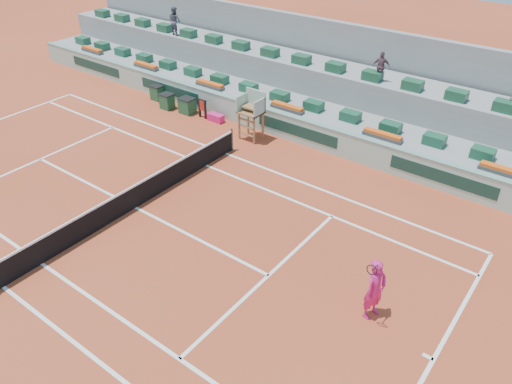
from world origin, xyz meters
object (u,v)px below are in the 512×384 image
umpire_chair (252,109)px  tennis_player (375,289)px  drink_cooler_a (187,105)px  player_bag (216,118)px

umpire_chair → tennis_player: 12.07m
drink_cooler_a → tennis_player: bearing=-26.8°
drink_cooler_a → tennis_player: 16.13m
player_bag → umpire_chair: (2.68, -0.37, 1.34)m
drink_cooler_a → player_bag: bearing=3.6°
tennis_player → umpire_chair: bearing=144.4°
drink_cooler_a → umpire_chair: bearing=-3.2°
umpire_chair → player_bag: bearing=172.1°
player_bag → umpire_chair: umpire_chair is taller
player_bag → drink_cooler_a: 1.92m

